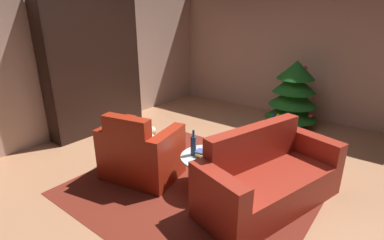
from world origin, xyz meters
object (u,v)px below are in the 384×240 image
object	(u,v)px
decorated_tree	(294,94)
bookshelf_unit	(100,68)
armchair_red	(141,154)
couch_red	(267,179)
bottle_on_table	(193,145)
book_stack_on_table	(204,154)
coffee_table	(208,160)

from	to	relation	value
decorated_tree	bookshelf_unit	bearing A→B (deg)	-140.24
armchair_red	couch_red	distance (m)	1.59
bookshelf_unit	armchair_red	size ratio (longest dim) A/B	2.19
couch_red	decorated_tree	world-z (taller)	decorated_tree
bookshelf_unit	bottle_on_table	distance (m)	2.64
book_stack_on_table	bookshelf_unit	bearing A→B (deg)	168.43
armchair_red	decorated_tree	bearing A→B (deg)	74.25
bottle_on_table	decorated_tree	size ratio (longest dim) A/B	0.25
decorated_tree	coffee_table	bearing A→B (deg)	-90.50
couch_red	bottle_on_table	distance (m)	0.92
armchair_red	book_stack_on_table	world-z (taller)	armchair_red
armchair_red	bottle_on_table	xyz separation A→B (m)	(0.67, 0.23, 0.23)
bookshelf_unit	coffee_table	bearing A→B (deg)	-10.70
couch_red	bottle_on_table	world-z (taller)	couch_red
armchair_red	bookshelf_unit	bearing A→B (deg)	156.14
coffee_table	decorated_tree	distance (m)	2.77
couch_red	book_stack_on_table	bearing A→B (deg)	-164.60
book_stack_on_table	decorated_tree	world-z (taller)	decorated_tree
armchair_red	couch_red	bearing A→B (deg)	17.13
couch_red	coffee_table	bearing A→B (deg)	-166.67
bookshelf_unit	couch_red	world-z (taller)	bookshelf_unit
armchair_red	decorated_tree	size ratio (longest dim) A/B	0.85
bookshelf_unit	coffee_table	world-z (taller)	bookshelf_unit
armchair_red	book_stack_on_table	bearing A→B (deg)	18.64
book_stack_on_table	coffee_table	bearing A→B (deg)	46.73
coffee_table	decorated_tree	size ratio (longest dim) A/B	0.54
armchair_red	book_stack_on_table	size ratio (longest dim) A/B	4.82
coffee_table	couch_red	bearing A→B (deg)	13.33
couch_red	decorated_tree	bearing A→B (deg)	104.26
coffee_table	book_stack_on_table	size ratio (longest dim) A/B	3.06
coffee_table	book_stack_on_table	bearing A→B (deg)	-133.27
bottle_on_table	decorated_tree	distance (m)	2.84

